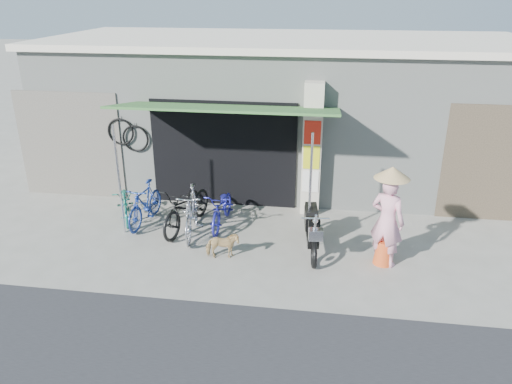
# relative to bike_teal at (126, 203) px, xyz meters

# --- Properties ---
(ground) EXTENTS (80.00, 80.00, 0.00)m
(ground) POSITION_rel_bike_teal_xyz_m (3.21, -1.42, -0.39)
(ground) COLOR gray
(ground) RESTS_ON ground
(bicycle_shop) EXTENTS (12.30, 5.30, 3.66)m
(bicycle_shop) POSITION_rel_bike_teal_xyz_m (3.20, 3.68, 1.44)
(bicycle_shop) COLOR #A9AEA5
(bicycle_shop) RESTS_ON ground
(shop_pillar) EXTENTS (0.42, 0.44, 3.00)m
(shop_pillar) POSITION_rel_bike_teal_xyz_m (4.06, 1.03, 1.11)
(shop_pillar) COLOR beige
(shop_pillar) RESTS_ON ground
(awning) EXTENTS (4.60, 1.88, 2.72)m
(awning) POSITION_rel_bike_teal_xyz_m (2.31, 0.21, 2.12)
(awning) COLOR #2F5D2A
(awning) RESTS_ON ground
(neighbour_right) EXTENTS (2.60, 0.06, 2.60)m
(neighbour_right) POSITION_rel_bike_teal_xyz_m (8.21, 1.17, 0.91)
(neighbour_right) COLOR brown
(neighbour_right) RESTS_ON ground
(neighbour_left) EXTENTS (2.60, 0.06, 2.60)m
(neighbour_left) POSITION_rel_bike_teal_xyz_m (-1.79, 1.17, 0.91)
(neighbour_left) COLOR #6B665B
(neighbour_left) RESTS_ON ground
(bike_teal) EXTENTS (1.09, 1.58, 0.79)m
(bike_teal) POSITION_rel_bike_teal_xyz_m (0.00, 0.00, 0.00)
(bike_teal) COLOR #186F5D
(bike_teal) RESTS_ON ground
(bike_blue) EXTENTS (0.61, 1.60, 0.94)m
(bike_blue) POSITION_rel_bike_teal_xyz_m (0.52, -0.17, 0.08)
(bike_blue) COLOR navy
(bike_blue) RESTS_ON ground
(bike_black) EXTENTS (1.08, 2.02, 1.01)m
(bike_black) POSITION_rel_bike_teal_xyz_m (1.50, -0.26, 0.11)
(bike_black) COLOR black
(bike_black) RESTS_ON ground
(bike_silver) EXTENTS (0.70, 1.77, 1.03)m
(bike_silver) POSITION_rel_bike_teal_xyz_m (1.67, -0.53, 0.12)
(bike_silver) COLOR silver
(bike_silver) RESTS_ON ground
(bike_navy) EXTENTS (0.60, 1.62, 0.84)m
(bike_navy) POSITION_rel_bike_teal_xyz_m (2.22, -0.04, 0.03)
(bike_navy) COLOR #22239F
(bike_navy) RESTS_ON ground
(street_dog) EXTENTS (0.69, 0.42, 0.54)m
(street_dog) POSITION_rel_bike_teal_xyz_m (2.51, -1.43, -0.12)
(street_dog) COLOR #A28755
(street_dog) RESTS_ON ground
(moped) EXTENTS (0.51, 1.78, 1.01)m
(moped) POSITION_rel_bike_teal_xyz_m (4.18, -0.83, 0.07)
(moped) COLOR black
(moped) RESTS_ON ground
(nun) EXTENTS (0.77, 0.68, 1.94)m
(nun) POSITION_rel_bike_teal_xyz_m (5.55, -1.17, 0.55)
(nun) COLOR pink
(nun) RESTS_ON ground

